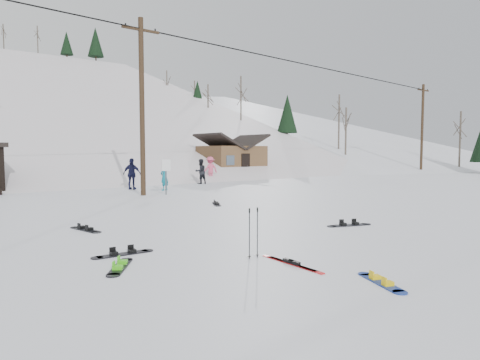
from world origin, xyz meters
TOP-DOWN VIEW (x-y plane):
  - ground at (0.00, 0.00)m, footprint 200.00×200.00m
  - ridge_right at (38.00, 50.00)m, footprint 45.66×93.98m
  - treeline_right at (36.00, 42.00)m, footprint 20.00×60.00m
  - utility_pole at (2.00, 14.00)m, footprint 2.00×0.26m
  - utility_pole_right at (34.00, 17.00)m, footprint 2.00×0.26m
  - trail_sign at (3.10, 13.58)m, footprint 0.50×0.09m
  - cabin at (15.00, 24.00)m, footprint 5.39×4.40m
  - hero_snowboard at (-0.95, -2.20)m, footprint 0.65×1.23m
  - hero_skis at (-1.33, -0.35)m, footprint 0.15×1.75m
  - ski_poles at (-1.63, 0.53)m, footprint 0.30×0.08m
  - board_scatter_a at (-3.75, 2.53)m, footprint 1.43×0.31m
  - board_scatter_b at (-3.48, 6.02)m, footprint 0.53×1.44m
  - board_scatter_c at (-4.21, 1.55)m, footprint 0.91×1.20m
  - board_scatter_d at (3.25, 1.81)m, footprint 1.45×0.69m
  - board_scatter_f at (2.90, 8.60)m, footprint 0.80×1.30m
  - skier_teal at (4.13, 15.77)m, footprint 0.70×0.61m
  - skier_dark at (8.36, 18.57)m, footprint 0.88×0.70m
  - skier_pink at (10.37, 20.40)m, footprint 1.21×0.71m
  - skier_navy at (2.85, 17.40)m, footprint 1.08×1.10m

SIDE VIEW (x-z plane):
  - ridge_right at x=38.00m, z-range -38.30..16.30m
  - ground at x=0.00m, z-range 0.00..0.00m
  - treeline_right at x=36.00m, z-range -5.00..5.00m
  - hero_snowboard at x=-0.95m, z-range -0.02..0.07m
  - board_scatter_c at x=-4.21m, z-range -0.02..0.07m
  - board_scatter_a at x=-3.75m, z-range -0.02..0.08m
  - board_scatter_f at x=2.90m, z-range -0.02..0.08m
  - hero_skis at x=-1.33m, z-range -0.02..0.07m
  - board_scatter_b at x=-3.48m, z-range -0.02..0.08m
  - board_scatter_d at x=3.25m, z-range -0.03..0.08m
  - ski_poles at x=-1.63m, z-range 0.01..1.11m
  - skier_teal at x=4.13m, z-range 0.00..1.63m
  - skier_dark at x=8.36m, z-range 0.00..1.72m
  - skier_pink at x=10.37m, z-range 0.00..1.84m
  - skier_navy at x=2.85m, z-range 0.00..1.86m
  - trail_sign at x=3.10m, z-range 0.35..2.20m
  - cabin at x=15.00m, z-range -0.40..3.37m
  - utility_pole at x=2.00m, z-range 0.18..9.18m
  - utility_pole_right at x=34.00m, z-range 0.18..9.18m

